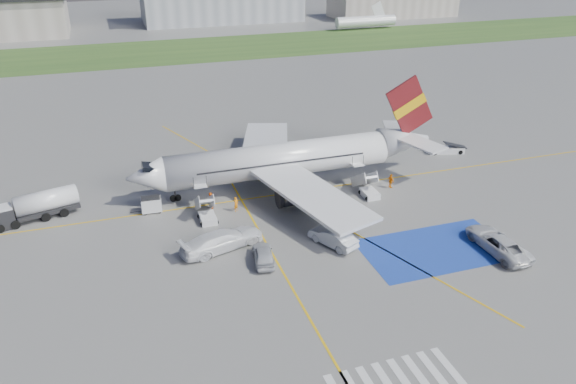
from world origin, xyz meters
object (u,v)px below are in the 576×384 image
object	(u,v)px
fuel_tanker	(36,208)
car_silver_b	(333,237)
belt_loader	(446,150)
car_silver_a	(263,255)
airliner	(291,158)
van_white_a	(498,240)
gpu_cart	(151,205)
van_white_b	(222,237)

from	to	relation	value
fuel_tanker	car_silver_b	world-z (taller)	fuel_tanker
belt_loader	car_silver_a	size ratio (longest dim) A/B	1.16
airliner	fuel_tanker	world-z (taller)	airliner
van_white_a	car_silver_b	bearing A→B (deg)	-22.66
gpu_cart	car_silver_a	distance (m)	15.73
fuel_tanker	van_white_a	xyz separation A→B (m)	(41.62, -20.44, -0.13)
car_silver_b	gpu_cart	bearing A→B (deg)	-63.78
gpu_cart	van_white_a	size ratio (longest dim) A/B	0.37
fuel_tanker	car_silver_b	distance (m)	30.94
van_white_a	van_white_b	xyz separation A→B (m)	(-24.56, 8.53, 0.13)
van_white_b	van_white_a	bearing A→B (deg)	-125.59
gpu_cart	car_silver_b	size ratio (longest dim) A/B	0.42
car_silver_a	van_white_b	distance (m)	4.65
airliner	car_silver_b	xyz separation A→B (m)	(-0.50, -14.16, -2.55)
airliner	van_white_a	distance (m)	24.43
belt_loader	car_silver_b	size ratio (longest dim) A/B	1.01
gpu_cart	car_silver_a	size ratio (longest dim) A/B	0.48
car_silver_a	van_white_b	world-z (taller)	van_white_b
fuel_tanker	car_silver_a	size ratio (longest dim) A/B	1.95
fuel_tanker	gpu_cart	size ratio (longest dim) A/B	4.10
fuel_tanker	belt_loader	bearing A→B (deg)	-12.14
belt_loader	airliner	bearing A→B (deg)	-157.71
van_white_a	car_silver_a	bearing A→B (deg)	-13.78
car_silver_a	belt_loader	bearing A→B (deg)	-139.92
car_silver_a	car_silver_b	distance (m)	7.20
gpu_cart	van_white_a	world-z (taller)	van_white_a
car_silver_b	fuel_tanker	bearing A→B (deg)	-53.89
car_silver_a	car_silver_b	bearing A→B (deg)	-164.12
gpu_cart	fuel_tanker	bearing A→B (deg)	171.06
car_silver_b	van_white_b	distance (m)	10.57
gpu_cart	car_silver_a	world-z (taller)	gpu_cart
gpu_cart	van_white_b	distance (m)	11.17
airliner	belt_loader	bearing A→B (deg)	7.72
gpu_cart	car_silver_a	bearing A→B (deg)	-54.59
airliner	van_white_a	xyz separation A→B (m)	(13.85, -19.99, -2.30)
belt_loader	van_white_b	bearing A→B (deg)	-142.11
fuel_tanker	gpu_cart	xyz separation A→B (m)	(11.48, -2.24, -0.44)
car_silver_b	van_white_b	bearing A→B (deg)	-40.52
gpu_cart	van_white_a	xyz separation A→B (m)	(30.14, -18.19, 0.31)
airliner	van_white_b	world-z (taller)	airliner
van_white_b	belt_loader	bearing A→B (deg)	-83.13
car_silver_a	car_silver_b	xyz separation A→B (m)	(7.15, 0.78, 0.08)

